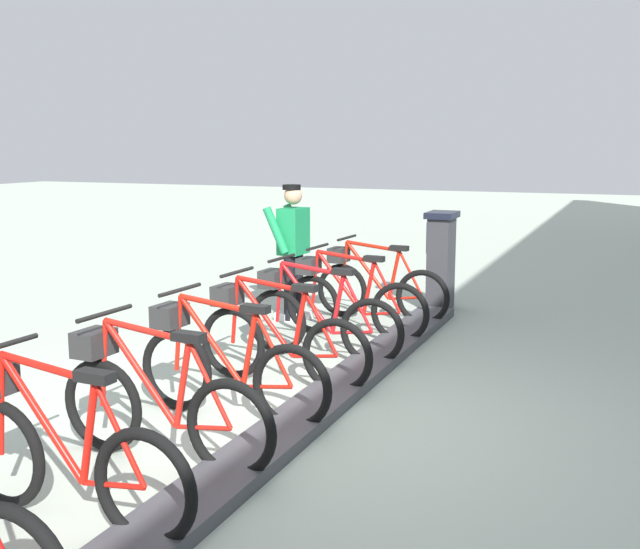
{
  "coord_description": "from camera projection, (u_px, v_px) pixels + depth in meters",
  "views": [
    {
      "loc": [
        -2.32,
        5.25,
        2.14
      ],
      "look_at": [
        0.5,
        -1.46,
        0.9
      ],
      "focal_mm": 43.03,
      "sensor_mm": 36.0,
      "label": 1
    }
  ],
  "objects": [
    {
      "name": "ground_plane",
      "position": [
        307.0,
        420.0,
        6.01
      ],
      "size": [
        60.0,
        60.0,
        0.0
      ],
      "primitive_type": "plane",
      "color": "#B0BCAB"
    },
    {
      "name": "dock_rail_base",
      "position": [
        307.0,
        414.0,
        6.0
      ],
      "size": [
        0.44,
        8.23,
        0.1
      ],
      "primitive_type": "cube",
      "color": "#47474C",
      "rests_on": "ground"
    },
    {
      "name": "payment_kiosk",
      "position": [
        441.0,
        259.0,
        9.98
      ],
      "size": [
        0.36,
        0.52,
        1.28
      ],
      "color": "#38383D",
      "rests_on": "ground"
    },
    {
      "name": "bike_docked_0",
      "position": [
        376.0,
        286.0,
        9.38
      ],
      "size": [
        1.72,
        0.54,
        1.02
      ],
      "color": "black",
      "rests_on": "ground"
    },
    {
      "name": "bike_docked_1",
      "position": [
        349.0,
        300.0,
        8.53
      ],
      "size": [
        1.72,
        0.54,
        1.02
      ],
      "color": "black",
      "rests_on": "ground"
    },
    {
      "name": "bike_docked_2",
      "position": [
        316.0,
        317.0,
        7.69
      ],
      "size": [
        1.72,
        0.54,
        1.02
      ],
      "color": "black",
      "rests_on": "ground"
    },
    {
      "name": "bike_docked_3",
      "position": [
        276.0,
        338.0,
        6.85
      ],
      "size": [
        1.72,
        0.54,
        1.02
      ],
      "color": "black",
      "rests_on": "ground"
    },
    {
      "name": "bike_docked_4",
      "position": [
        224.0,
        365.0,
        6.0
      ],
      "size": [
        1.72,
        0.54,
        1.02
      ],
      "color": "black",
      "rests_on": "ground"
    },
    {
      "name": "bike_docked_5",
      "position": [
        154.0,
        402.0,
        5.16
      ],
      "size": [
        1.72,
        0.54,
        1.02
      ],
      "color": "black",
      "rests_on": "ground"
    },
    {
      "name": "bike_docked_6",
      "position": [
        58.0,
        452.0,
        4.31
      ],
      "size": [
        1.72,
        0.54,
        1.02
      ],
      "color": "black",
      "rests_on": "ground"
    },
    {
      "name": "worker_near_rack",
      "position": [
        293.0,
        247.0,
        9.32
      ],
      "size": [
        0.48,
        0.63,
        1.66
      ],
      "color": "white",
      "rests_on": "ground"
    }
  ]
}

